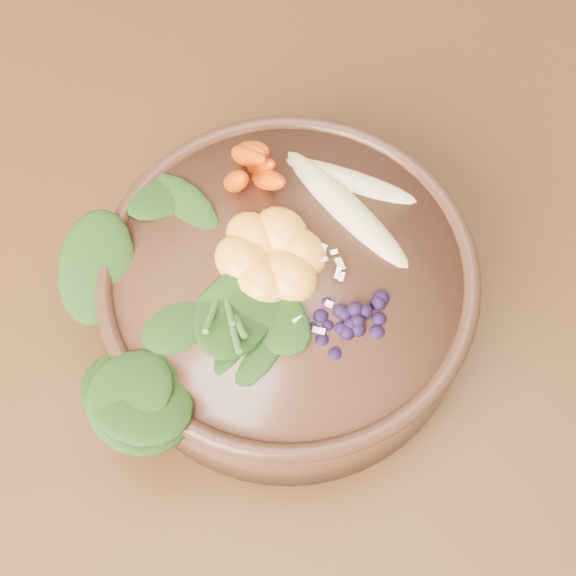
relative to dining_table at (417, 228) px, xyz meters
name	(u,v)px	position (x,y,z in m)	size (l,w,h in m)	color
ground	(363,414)	(0.00, 0.00, -0.66)	(4.00, 4.00, 0.00)	#381E0F
dining_table	(417,228)	(0.00, 0.00, 0.00)	(1.60, 0.90, 0.75)	#331C0C
stoneware_bowl	(288,293)	(-0.19, -0.03, 0.13)	(0.30, 0.30, 0.08)	#482A1B
kale_heap	(185,256)	(-0.25, 0.02, 0.20)	(0.19, 0.17, 0.05)	#1F4210
carrot_cluster	(248,143)	(-0.16, 0.06, 0.21)	(0.06, 0.06, 0.08)	#E44701
banana_halves	(349,184)	(-0.11, 0.00, 0.19)	(0.10, 0.17, 0.03)	#E0CC84
mandarin_cluster	(270,246)	(-0.19, -0.01, 0.19)	(0.09, 0.09, 0.03)	#FCA029
blueberry_pile	(357,301)	(-0.17, -0.09, 0.19)	(0.14, 0.10, 0.04)	black
coconut_flakes	(311,281)	(-0.19, -0.05, 0.18)	(0.09, 0.07, 0.01)	white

